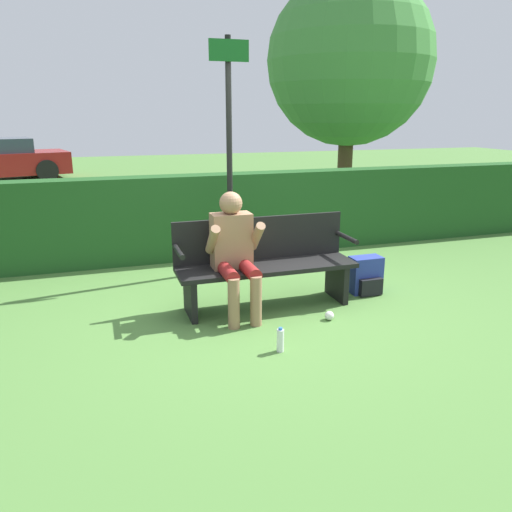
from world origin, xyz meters
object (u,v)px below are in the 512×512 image
park_bench (265,262)px  tree (350,62)px  backpack (366,276)px  person_seated (234,248)px  signpost (229,142)px  water_bottle (280,340)px

park_bench → tree: (3.09, 4.18, 2.39)m
park_bench → tree: tree is taller
backpack → person_seated: bearing=-175.4°
backpack → signpost: (-1.20, 1.30, 1.40)m
water_bottle → tree: 6.78m
park_bench → water_bottle: 1.14m
park_bench → backpack: 1.22m
water_bottle → backpack: bearing=36.7°
person_seated → water_bottle: size_ratio=5.58×
park_bench → person_seated: bearing=-160.3°
signpost → tree: 4.41m
backpack → signpost: size_ratio=0.15×
water_bottle → tree: bearing=57.7°
backpack → tree: size_ratio=0.09×
person_seated → signpost: (0.35, 1.42, 0.93)m
park_bench → person_seated: 0.44m
person_seated → water_bottle: person_seated is taller
water_bottle → tree: size_ratio=0.05×
water_bottle → tree: (3.31, 5.24, 2.74)m
backpack → water_bottle: size_ratio=1.89×
backpack → signpost: bearing=132.8°
park_bench → backpack: park_bench is taller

